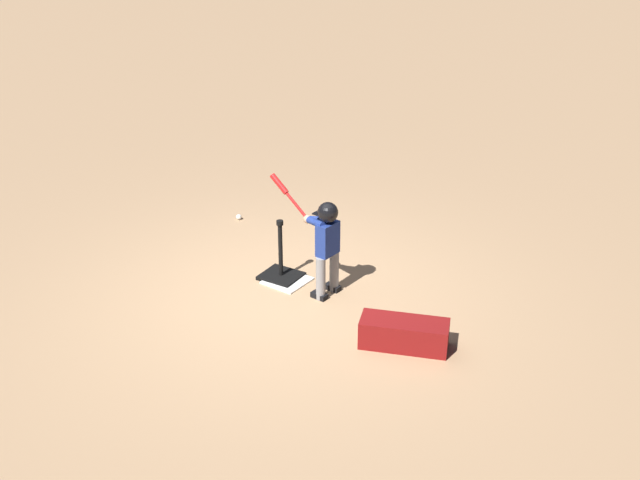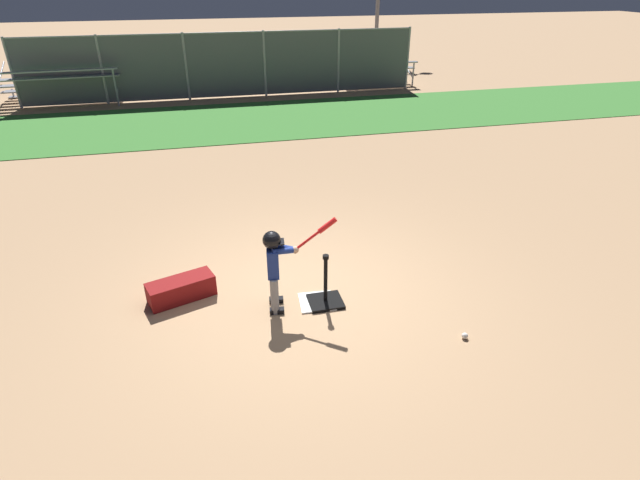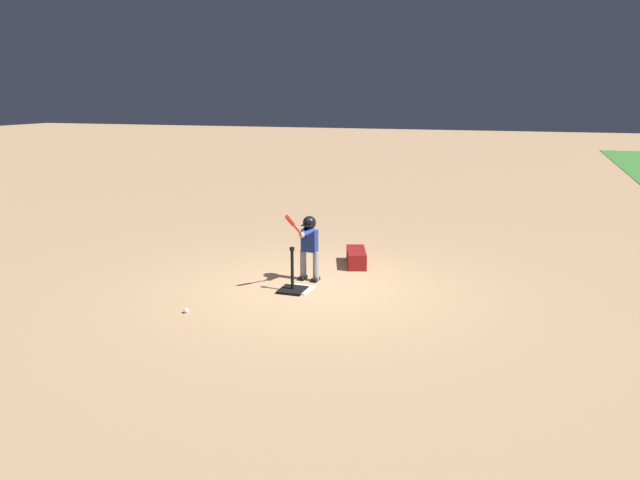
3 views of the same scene
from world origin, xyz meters
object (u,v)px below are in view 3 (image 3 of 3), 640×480
batter_child (309,240)px  baseball (186,310)px  batting_tee (292,285)px  equipment_bag (356,257)px

batter_child → baseball: 2.38m
batting_tee → baseball: size_ratio=9.53×
batting_tee → equipment_bag: bearing=163.0°
batting_tee → equipment_bag: (-1.78, 0.54, 0.04)m
batting_tee → baseball: (1.39, -1.07, -0.06)m
equipment_bag → batter_child: bearing=-41.0°
batter_child → baseball: size_ratio=16.55×
batting_tee → batter_child: (-0.61, 0.05, 0.59)m
batter_child → equipment_bag: batter_child is taller
batting_tee → batter_child: 0.85m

